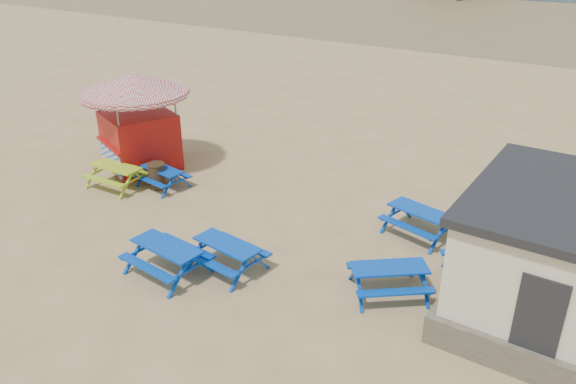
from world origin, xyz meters
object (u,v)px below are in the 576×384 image
Objects in this scene: picnic_table_blue_a at (163,178)px; litter_bin at (157,176)px; picnic_table_yellow at (117,176)px; ice_cream_kiosk at (137,109)px; picnic_table_blue_b at (420,222)px.

picnic_table_blue_a is 0.24m from litter_bin.
picnic_table_yellow is 0.38× the size of ice_cream_kiosk.
picnic_table_blue_b is at bearing 25.87° from ice_cream_kiosk.
picnic_table_yellow is at bearing -139.68° from picnic_table_blue_a.
ice_cream_kiosk is at bearing 162.45° from picnic_table_blue_a.
picnic_table_yellow is (-1.37, -0.91, 0.05)m from picnic_table_blue_a.
picnic_table_yellow is at bearing -150.32° from litter_bin.
ice_cream_kiosk is at bearing -162.90° from picnic_table_blue_b.
ice_cream_kiosk is (-11.05, -0.87, 1.91)m from picnic_table_blue_b.
picnic_table_blue_b is 11.24m from ice_cream_kiosk.
picnic_table_yellow is 2.73m from ice_cream_kiosk.
litter_bin is at bearing -110.80° from picnic_table_blue_a.
ice_cream_kiosk is at bearing 150.41° from litter_bin.
picnic_table_blue_b is 9.32m from litter_bin.
ice_cream_kiosk reaches higher than picnic_table_yellow.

